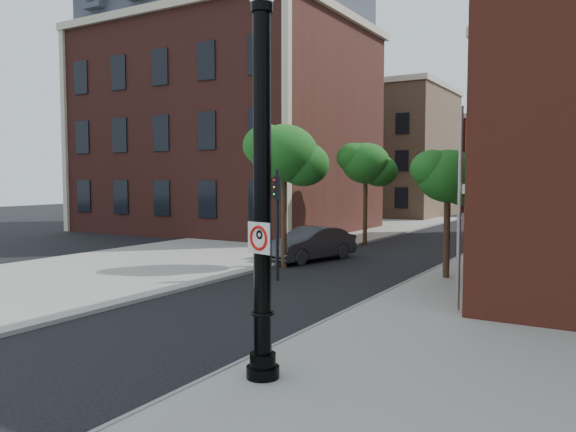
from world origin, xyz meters
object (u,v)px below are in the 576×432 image
Objects in this scene: lamppost at (262,202)px; traffic_signal_left at (277,206)px; no_parking_sign at (259,238)px; parked_car at (310,244)px; traffic_signal_right at (493,187)px.

traffic_signal_left is at bearing 120.56° from lamppost.
no_parking_sign is 0.12× the size of parked_car.
traffic_signal_right is at bearing 80.45° from lamppost.
no_parking_sign is at bearing -76.00° from lamppost.
traffic_signal_left is (-5.25, 8.89, -0.61)m from lamppost.
parked_car is 0.90× the size of traffic_signal_right.
parked_car is at bearing 115.32° from lamppost.
lamppost is at bearing -49.39° from parked_car.
traffic_signal_right is (7.11, 2.19, 0.73)m from traffic_signal_left.
parked_car is at bearing 80.91° from traffic_signal_left.
lamppost is 12.85× the size of no_parking_sign.
lamppost reaches higher than traffic_signal_right.
no_parking_sign is 0.11× the size of traffic_signal_right.
no_parking_sign reaches higher than parked_car.
traffic_signal_left is (-5.30, 9.07, 0.02)m from no_parking_sign.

